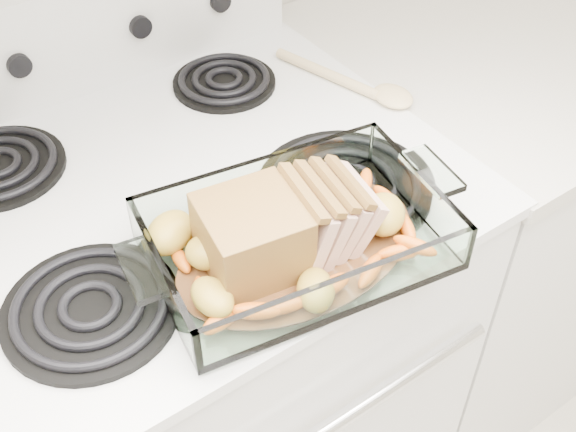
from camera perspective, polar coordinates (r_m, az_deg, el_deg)
electric_range at (r=1.37m, az=-7.21°, el=-11.57°), size 0.78×0.70×1.12m
counter_right at (r=1.67m, az=13.00°, el=-0.78°), size 0.58×0.68×0.93m
baking_dish at (r=0.89m, az=0.74°, el=-2.08°), size 0.35×0.23×0.07m
pork_roast at (r=0.86m, az=-0.90°, el=-1.33°), size 0.21×0.11×0.09m
roast_vegetables at (r=0.91m, az=-0.76°, el=-0.49°), size 0.35×0.19×0.04m
wooden_spoon at (r=1.20m, az=6.00°, el=10.17°), size 0.11×0.25×0.02m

